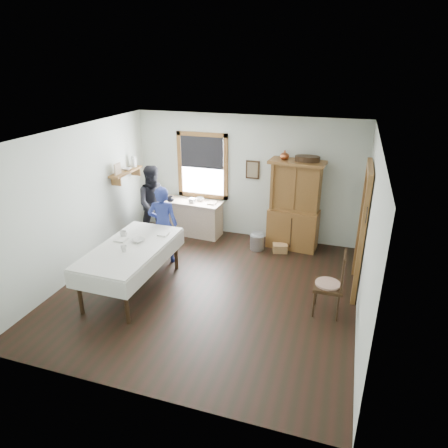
% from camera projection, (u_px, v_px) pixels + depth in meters
% --- Properties ---
extents(room, '(5.01, 5.01, 2.70)m').
position_uv_depth(room, '(207.00, 218.00, 6.53)').
color(room, black).
rests_on(room, ground).
extents(window, '(1.18, 0.07, 1.48)m').
position_uv_depth(window, '(202.00, 162.00, 8.86)').
color(window, white).
rests_on(window, room).
extents(doorway, '(0.09, 1.14, 2.22)m').
position_uv_depth(doorway, '(363.00, 227.00, 6.65)').
color(doorway, '#443830').
rests_on(doorway, room).
extents(wall_shelf, '(0.24, 1.00, 0.44)m').
position_uv_depth(wall_shelf, '(127.00, 170.00, 8.46)').
color(wall_shelf, brown).
rests_on(wall_shelf, room).
extents(framed_picture, '(0.30, 0.04, 0.40)m').
position_uv_depth(framed_picture, '(253.00, 170.00, 8.57)').
color(framed_picture, black).
rests_on(framed_picture, room).
extents(rug_beater, '(0.01, 0.27, 0.27)m').
position_uv_depth(rug_beater, '(367.00, 207.00, 5.96)').
color(rug_beater, black).
rests_on(rug_beater, room).
extents(work_counter, '(1.42, 0.62, 0.80)m').
position_uv_depth(work_counter, '(192.00, 218.00, 9.12)').
color(work_counter, tan).
rests_on(work_counter, room).
extents(china_hutch, '(1.15, 0.62, 1.89)m').
position_uv_depth(china_hutch, '(294.00, 206.00, 8.26)').
color(china_hutch, brown).
rests_on(china_hutch, room).
extents(dining_table, '(1.12, 2.09, 0.83)m').
position_uv_depth(dining_table, '(132.00, 268.00, 6.90)').
color(dining_table, silver).
rests_on(dining_table, room).
extents(spindle_chair, '(0.51, 0.51, 1.07)m').
position_uv_depth(spindle_chair, '(329.00, 283.00, 6.21)').
color(spindle_chair, black).
rests_on(spindle_chair, room).
extents(pail, '(0.38, 0.38, 0.32)m').
position_uv_depth(pail, '(257.00, 242.00, 8.46)').
color(pail, '#9C9FA4').
rests_on(pail, room).
extents(wicker_basket, '(0.34, 0.28, 0.18)m').
position_uv_depth(wicker_basket, '(280.00, 248.00, 8.36)').
color(wicker_basket, '#986D45').
rests_on(wicker_basket, room).
extents(woman_blue, '(0.60, 0.47, 1.44)m').
position_uv_depth(woman_blue, '(163.00, 228.00, 7.76)').
color(woman_blue, navy).
rests_on(woman_blue, room).
extents(figure_dark, '(0.97, 0.93, 1.57)m').
position_uv_depth(figure_dark, '(155.00, 207.00, 8.67)').
color(figure_dark, black).
rests_on(figure_dark, room).
extents(table_cup_a, '(0.17, 0.17, 0.10)m').
position_uv_depth(table_cup_a, '(124.00, 234.00, 7.10)').
color(table_cup_a, silver).
rests_on(table_cup_a, dining_table).
extents(table_cup_b, '(0.12, 0.12, 0.10)m').
position_uv_depth(table_cup_b, '(124.00, 249.00, 6.56)').
color(table_cup_b, silver).
rests_on(table_cup_b, dining_table).
extents(table_bowl, '(0.30, 0.30, 0.06)m').
position_uv_depth(table_bowl, '(138.00, 240.00, 6.91)').
color(table_bowl, silver).
rests_on(table_bowl, dining_table).
extents(counter_book, '(0.15, 0.20, 0.02)m').
position_uv_depth(counter_book, '(209.00, 202.00, 8.86)').
color(counter_book, '#76694F').
rests_on(counter_book, work_counter).
extents(counter_bowl, '(0.25, 0.25, 0.06)m').
position_uv_depth(counter_bowl, '(200.00, 199.00, 8.99)').
color(counter_bowl, silver).
rests_on(counter_bowl, work_counter).
extents(shelf_bowl, '(0.22, 0.22, 0.05)m').
position_uv_depth(shelf_bowl, '(127.00, 169.00, 8.46)').
color(shelf_bowl, silver).
rests_on(shelf_bowl, wall_shelf).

